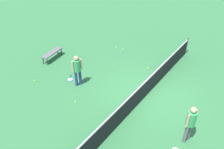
{
  "coord_description": "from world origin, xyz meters",
  "views": [
    {
      "loc": [
        8.11,
        3.72,
        7.21
      ],
      "look_at": [
        0.69,
        -1.62,
        0.9
      ],
      "focal_mm": 37.02,
      "sensor_mm": 36.0,
      "label": 1
    }
  ],
  "objects_px": {
    "courtside_bench": "(52,53)",
    "tennis_ball_near_player": "(114,64)",
    "player_near_side": "(77,68)",
    "tennis_ball_by_net": "(76,102)",
    "tennis_ball_midcourt": "(148,68)",
    "tennis_ball_stray_right": "(123,49)",
    "player_far_side": "(191,122)",
    "tennis_racket_near_player": "(70,79)",
    "tennis_ball_stray_left": "(35,80)",
    "tennis_ball_baseline": "(116,47)"
  },
  "relations": [
    {
      "from": "tennis_ball_baseline",
      "to": "courtside_bench",
      "type": "xyz_separation_m",
      "value": [
        3.48,
        -2.25,
        0.38
      ]
    },
    {
      "from": "player_far_side",
      "to": "player_near_side",
      "type": "bearing_deg",
      "value": -92.15
    },
    {
      "from": "player_near_side",
      "to": "courtside_bench",
      "type": "xyz_separation_m",
      "value": [
        -1.0,
        -3.03,
        -0.59
      ]
    },
    {
      "from": "player_near_side",
      "to": "tennis_ball_stray_right",
      "type": "height_order",
      "value": "player_near_side"
    },
    {
      "from": "player_far_side",
      "to": "tennis_ball_by_net",
      "type": "relative_size",
      "value": 25.76
    },
    {
      "from": "tennis_ball_by_net",
      "to": "tennis_ball_midcourt",
      "type": "bearing_deg",
      "value": 163.65
    },
    {
      "from": "player_far_side",
      "to": "tennis_ball_stray_right",
      "type": "distance_m",
      "value": 7.72
    },
    {
      "from": "tennis_ball_stray_left",
      "to": "player_far_side",
      "type": "bearing_deg",
      "value": 96.5
    },
    {
      "from": "player_near_side",
      "to": "tennis_ball_by_net",
      "type": "bearing_deg",
      "value": 36.28
    },
    {
      "from": "tennis_ball_near_player",
      "to": "tennis_ball_midcourt",
      "type": "height_order",
      "value": "same"
    },
    {
      "from": "tennis_ball_by_net",
      "to": "tennis_ball_stray_right",
      "type": "bearing_deg",
      "value": -169.34
    },
    {
      "from": "player_near_side",
      "to": "courtside_bench",
      "type": "relative_size",
      "value": 1.1
    },
    {
      "from": "tennis_ball_midcourt",
      "to": "courtside_bench",
      "type": "bearing_deg",
      "value": -64.57
    },
    {
      "from": "player_near_side",
      "to": "tennis_ball_stray_right",
      "type": "distance_m",
      "value": 4.59
    },
    {
      "from": "player_near_side",
      "to": "courtside_bench",
      "type": "bearing_deg",
      "value": -108.2
    },
    {
      "from": "courtside_bench",
      "to": "tennis_ball_near_player",
      "type": "bearing_deg",
      "value": 115.61
    },
    {
      "from": "player_far_side",
      "to": "tennis_ball_midcourt",
      "type": "bearing_deg",
      "value": -135.32
    },
    {
      "from": "player_near_side",
      "to": "player_far_side",
      "type": "relative_size",
      "value": 1.0
    },
    {
      "from": "tennis_ball_near_player",
      "to": "tennis_ball_stray_left",
      "type": "xyz_separation_m",
      "value": [
        3.74,
        -2.46,
        0.0
      ]
    },
    {
      "from": "tennis_ball_near_player",
      "to": "tennis_ball_baseline",
      "type": "distance_m",
      "value": 2.18
    },
    {
      "from": "tennis_ball_midcourt",
      "to": "player_near_side",
      "type": "bearing_deg",
      "value": -31.99
    },
    {
      "from": "player_far_side",
      "to": "courtside_bench",
      "type": "xyz_separation_m",
      "value": [
        -1.21,
        -8.84,
        -0.59
      ]
    },
    {
      "from": "player_near_side",
      "to": "player_far_side",
      "type": "xyz_separation_m",
      "value": [
        0.22,
        5.81,
        0.0
      ]
    },
    {
      "from": "tennis_ball_midcourt",
      "to": "tennis_ball_stray_left",
      "type": "xyz_separation_m",
      "value": [
        4.58,
        -4.26,
        0.0
      ]
    },
    {
      "from": "tennis_ball_stray_left",
      "to": "tennis_ball_stray_right",
      "type": "distance_m",
      "value": 5.9
    },
    {
      "from": "tennis_ball_baseline",
      "to": "courtside_bench",
      "type": "distance_m",
      "value": 4.16
    },
    {
      "from": "tennis_racket_near_player",
      "to": "tennis_ball_stray_left",
      "type": "distance_m",
      "value": 1.84
    },
    {
      "from": "tennis_racket_near_player",
      "to": "tennis_ball_by_net",
      "type": "bearing_deg",
      "value": 51.84
    },
    {
      "from": "player_far_side",
      "to": "tennis_ball_stray_right",
      "type": "xyz_separation_m",
      "value": [
        -4.7,
        -6.04,
        -0.98
      ]
    },
    {
      "from": "player_far_side",
      "to": "tennis_ball_baseline",
      "type": "xyz_separation_m",
      "value": [
        -4.69,
        -6.59,
        -0.98
      ]
    },
    {
      "from": "tennis_racket_near_player",
      "to": "tennis_ball_stray_right",
      "type": "bearing_deg",
      "value": 173.99
    },
    {
      "from": "tennis_ball_baseline",
      "to": "tennis_ball_midcourt",
      "type": "bearing_deg",
      "value": 71.12
    },
    {
      "from": "courtside_bench",
      "to": "player_far_side",
      "type": "bearing_deg",
      "value": 82.18
    },
    {
      "from": "player_far_side",
      "to": "tennis_ball_baseline",
      "type": "height_order",
      "value": "player_far_side"
    },
    {
      "from": "tennis_ball_near_player",
      "to": "tennis_ball_midcourt",
      "type": "xyz_separation_m",
      "value": [
        -0.84,
        1.79,
        0.0
      ]
    },
    {
      "from": "player_near_side",
      "to": "tennis_ball_near_player",
      "type": "distance_m",
      "value": 2.83
    },
    {
      "from": "courtside_bench",
      "to": "tennis_ball_stray_left",
      "type": "bearing_deg",
      "value": 23.92
    },
    {
      "from": "courtside_bench",
      "to": "player_near_side",
      "type": "bearing_deg",
      "value": 71.8
    },
    {
      "from": "tennis_ball_stray_right",
      "to": "tennis_ball_baseline",
      "type": "bearing_deg",
      "value": -88.99
    },
    {
      "from": "player_far_side",
      "to": "tennis_racket_near_player",
      "type": "distance_m",
      "value": 6.59
    },
    {
      "from": "courtside_bench",
      "to": "tennis_ball_midcourt",
      "type": "bearing_deg",
      "value": 115.43
    },
    {
      "from": "player_far_side",
      "to": "tennis_ball_near_player",
      "type": "bearing_deg",
      "value": -117.62
    },
    {
      "from": "tennis_ball_near_player",
      "to": "player_far_side",
      "type": "bearing_deg",
      "value": 62.38
    },
    {
      "from": "tennis_ball_stray_right",
      "to": "courtside_bench",
      "type": "height_order",
      "value": "courtside_bench"
    },
    {
      "from": "tennis_ball_by_net",
      "to": "tennis_ball_stray_left",
      "type": "bearing_deg",
      "value": -89.98
    },
    {
      "from": "tennis_ball_by_net",
      "to": "tennis_ball_midcourt",
      "type": "relative_size",
      "value": 1.0
    },
    {
      "from": "player_far_side",
      "to": "tennis_ball_by_net",
      "type": "height_order",
      "value": "player_far_side"
    },
    {
      "from": "player_near_side",
      "to": "tennis_racket_near_player",
      "type": "xyz_separation_m",
      "value": [
        -0.08,
        -0.7,
        -1.0
      ]
    },
    {
      "from": "tennis_ball_midcourt",
      "to": "tennis_ball_stray_left",
      "type": "relative_size",
      "value": 1.0
    },
    {
      "from": "tennis_racket_near_player",
      "to": "tennis_ball_by_net",
      "type": "relative_size",
      "value": 8.64
    }
  ]
}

